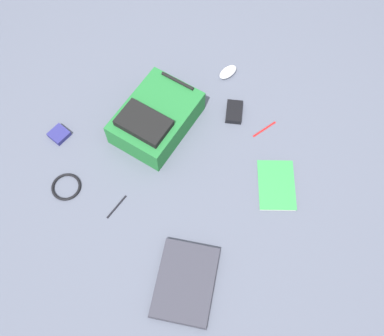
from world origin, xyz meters
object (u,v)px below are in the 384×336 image
(book_blue, at_px, (276,185))
(power_brick, at_px, (234,112))
(backpack, at_px, (156,118))
(computer_mouse, at_px, (228,72))
(laptop, at_px, (185,282))
(cable_coil, at_px, (66,187))
(earbud_pouch, at_px, (59,134))
(pen_black, at_px, (116,207))
(pen_blue, at_px, (264,129))

(book_blue, height_order, power_brick, power_brick)
(backpack, xyz_separation_m, computer_mouse, (-0.02, 0.47, -0.05))
(backpack, relative_size, laptop, 1.19)
(laptop, relative_size, computer_mouse, 3.80)
(cable_coil, bearing_deg, backpack, 90.14)
(earbud_pouch, bearing_deg, backpack, 57.70)
(backpack, relative_size, book_blue, 1.65)
(laptop, relative_size, earbud_pouch, 4.96)
(pen_black, bearing_deg, power_brick, 93.30)
(book_blue, relative_size, earbud_pouch, 3.57)
(backpack, xyz_separation_m, laptop, (0.68, -0.36, -0.06))
(backpack, distance_m, book_blue, 0.64)
(laptop, height_order, pen_blue, laptop)
(cable_coil, relative_size, power_brick, 1.11)
(cable_coil, xyz_separation_m, earbud_pouch, (-0.25, 0.12, 0.01))
(earbud_pouch, bearing_deg, pen_black, 0.46)
(backpack, bearing_deg, pen_black, -60.35)
(pen_black, distance_m, pen_blue, 0.80)
(laptop, height_order, cable_coil, laptop)
(laptop, height_order, power_brick, laptop)
(computer_mouse, distance_m, pen_black, 0.90)
(earbud_pouch, bearing_deg, cable_coil, -25.38)
(backpack, relative_size, computer_mouse, 4.51)
(backpack, bearing_deg, computer_mouse, 92.00)
(backpack, distance_m, power_brick, 0.39)
(book_blue, relative_size, power_brick, 2.40)
(backpack, xyz_separation_m, pen_black, (0.22, -0.39, -0.07))
(backpack, relative_size, pen_black, 3.70)
(pen_blue, relative_size, earbud_pouch, 1.69)
(cable_coil, height_order, pen_black, cable_coil)
(pen_blue, distance_m, earbud_pouch, 0.99)
(backpack, height_order, pen_black, backpack)
(cable_coil, distance_m, pen_black, 0.25)
(book_blue, bearing_deg, pen_blue, 147.37)
(pen_blue, bearing_deg, backpack, -130.93)
(computer_mouse, height_order, pen_blue, computer_mouse)
(power_brick, bearing_deg, pen_blue, 18.62)
(book_blue, height_order, pen_black, book_blue)
(earbud_pouch, bearing_deg, power_brick, 59.64)
(power_brick, distance_m, pen_black, 0.74)
(power_brick, relative_size, pen_blue, 0.88)
(power_brick, bearing_deg, cable_coil, -101.86)
(earbud_pouch, bearing_deg, computer_mouse, 74.89)
(backpack, xyz_separation_m, cable_coil, (0.00, -0.52, -0.07))
(book_blue, bearing_deg, backpack, -158.74)
(backpack, distance_m, earbud_pouch, 0.47)
(computer_mouse, distance_m, power_brick, 0.24)
(computer_mouse, height_order, earbud_pouch, computer_mouse)
(backpack, xyz_separation_m, pen_blue, (0.34, 0.40, -0.07))
(laptop, distance_m, cable_coil, 0.70)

